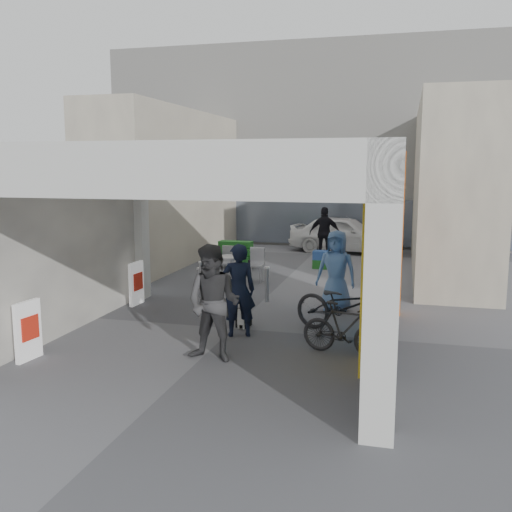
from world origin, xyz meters
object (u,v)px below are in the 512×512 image
(cafe_set, at_px, (230,271))
(bicycle_rear, at_px, (344,329))
(produce_stand, at_px, (234,258))
(man_elderly, at_px, (336,271))
(man_with_dog, at_px, (238,290))
(white_van, at_px, (344,234))
(man_back_turned, at_px, (213,303))
(border_collie, at_px, (243,315))
(man_crates, at_px, (325,233))
(bicycle_front, at_px, (345,306))

(cafe_set, xyz_separation_m, bicycle_rear, (3.68, -5.31, 0.12))
(produce_stand, xyz_separation_m, man_elderly, (3.73, -4.52, 0.57))
(man_with_dog, distance_m, man_elderly, 2.84)
(bicycle_rear, bearing_deg, man_elderly, 24.72)
(man_elderly, distance_m, white_van, 8.81)
(man_back_turned, relative_size, white_van, 0.48)
(border_collie, relative_size, man_crates, 0.35)
(man_crates, relative_size, bicycle_front, 0.86)
(bicycle_rear, bearing_deg, bicycle_front, 20.64)
(man_back_turned, xyz_separation_m, man_elderly, (1.56, 3.81, -0.07))
(produce_stand, relative_size, bicycle_rear, 0.84)
(border_collie, height_order, man_back_turned, man_back_turned)
(produce_stand, relative_size, border_collie, 2.04)
(border_collie, bearing_deg, man_crates, 94.92)
(man_elderly, relative_size, bicycle_rear, 1.18)
(border_collie, relative_size, man_elderly, 0.35)
(man_with_dog, bearing_deg, bicycle_rear, 140.50)
(cafe_set, relative_size, man_back_turned, 0.82)
(man_with_dog, distance_m, bicycle_front, 2.06)
(cafe_set, height_order, produce_stand, cafe_set)
(bicycle_front, bearing_deg, white_van, 27.10)
(man_back_turned, bearing_deg, bicycle_rear, 27.34)
(man_back_turned, bearing_deg, man_crates, 94.19)
(cafe_set, xyz_separation_m, man_with_dog, (1.62, -4.69, 0.55))
(man_back_turned, height_order, bicycle_front, man_back_turned)
(bicycle_front, bearing_deg, produce_stand, 54.18)
(border_collie, distance_m, bicycle_front, 2.04)
(man_back_turned, distance_m, man_crates, 10.89)
(man_elderly, bearing_deg, bicycle_front, -70.67)
(man_back_turned, relative_size, man_elderly, 1.08)
(man_crates, xyz_separation_m, bicycle_rear, (1.74, -10.07, -0.44))
(man_crates, bearing_deg, cafe_set, 62.04)
(man_back_turned, xyz_separation_m, bicycle_front, (1.94, 2.04, -0.42))
(man_with_dog, height_order, white_van, man_with_dog)
(bicycle_front, distance_m, bicycle_rear, 1.24)
(man_crates, relative_size, bicycle_rear, 1.18)
(cafe_set, height_order, man_back_turned, man_back_turned)
(man_with_dog, distance_m, bicycle_rear, 2.19)
(produce_stand, xyz_separation_m, border_collie, (2.09, -6.34, -0.08))
(border_collie, xyz_separation_m, man_crates, (0.40, 8.89, 0.65))
(man_back_turned, bearing_deg, man_elderly, 73.65)
(border_collie, xyz_separation_m, man_with_dog, (0.08, -0.56, 0.64))
(bicycle_rear, bearing_deg, produce_stand, 44.55)
(produce_stand, xyz_separation_m, bicycle_front, (4.11, -6.29, 0.22))
(cafe_set, distance_m, produce_stand, 2.28)
(produce_stand, xyz_separation_m, white_van, (2.99, 4.26, 0.35))
(cafe_set, xyz_separation_m, produce_stand, (-0.56, 2.21, -0.01))
(man_elderly, bearing_deg, man_crates, 106.93)
(produce_stand, bearing_deg, man_elderly, -52.81)
(bicycle_rear, bearing_deg, man_with_dog, 88.39)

